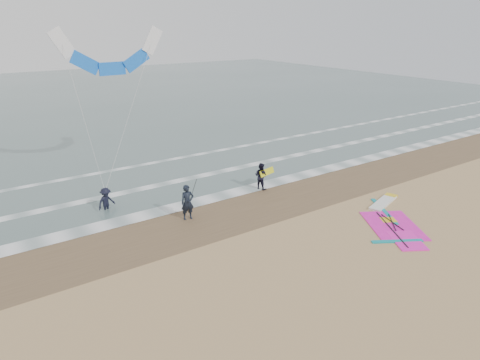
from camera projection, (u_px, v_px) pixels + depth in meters
ground at (333, 247)px, 19.92m from camera, size 120.00×120.00×0.00m
sea_water at (71, 100)px, 57.14m from camera, size 120.00×80.00×0.02m
wet_sand_band at (257, 204)px, 24.57m from camera, size 120.00×5.00×0.01m
foam_waterline at (217, 181)px, 28.00m from camera, size 120.00×9.15×0.02m
windsurf_rig at (391, 219)px, 22.70m from camera, size 5.84×5.53×0.14m
person_standing at (187, 202)px, 22.44m from camera, size 0.76×0.56×1.91m
person_walking at (261, 176)px, 26.56m from camera, size 0.92×1.01×1.70m
person_wading at (106, 196)px, 23.57m from camera, size 1.22×0.95×1.66m
held_pole at (192, 193)px, 22.44m from camera, size 0.17×0.86×1.82m
carried_kiteboard at (267, 172)px, 26.62m from camera, size 1.30×0.51×0.39m
surf_kite at (111, 55)px, 25.76m from camera, size 6.96×4.47×8.58m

